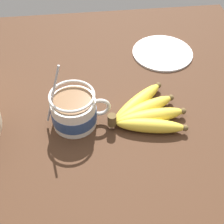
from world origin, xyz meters
TOP-DOWN VIEW (x-y plane):
  - table at (0.00, 0.00)cm, footprint 98.00×98.00cm
  - coffee_mug at (-5.07, -2.13)cm, footprint 14.94×10.43cm
  - banana_bunch at (11.49, -2.64)cm, footprint 18.94×17.70cm
  - small_plate at (21.48, 22.14)cm, footprint 17.69×17.69cm

SIDE VIEW (x-z plane):
  - table at x=0.00cm, z-range 0.00..2.85cm
  - small_plate at x=21.48cm, z-range 2.85..3.45cm
  - banana_bunch at x=11.49cm, z-range 2.44..6.66cm
  - coffee_mug at x=-5.07cm, z-range -1.89..15.23cm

